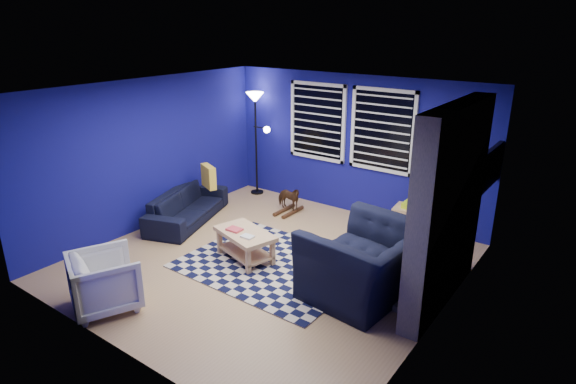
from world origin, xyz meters
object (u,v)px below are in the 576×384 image
object	(u,v)px
armchair_big	(365,262)
floor_lamp	(256,112)
armchair_bent	(105,281)
rocking_horse	(288,198)
tv	(490,168)
coffee_table	(245,239)
sofa	(187,206)
cabinet	(413,222)

from	to	relation	value
armchair_big	floor_lamp	xyz separation A→B (m)	(-3.58, 2.21, 1.21)
armchair_bent	rocking_horse	size ratio (longest dim) A/B	1.49
tv	coffee_table	size ratio (longest dim) A/B	0.95
tv	rocking_horse	size ratio (longest dim) A/B	1.89
sofa	coffee_table	xyz separation A→B (m)	(1.78, -0.51, 0.05)
sofa	floor_lamp	bearing A→B (deg)	-21.53
armchair_bent	coffee_table	world-z (taller)	armchair_bent
armchair_big	armchair_bent	xyz separation A→B (m)	(-2.44, -2.11, -0.11)
coffee_table	cabinet	distance (m)	2.77
coffee_table	floor_lamp	world-z (taller)	floor_lamp
cabinet	floor_lamp	bearing A→B (deg)	170.90
tv	floor_lamp	distance (m)	4.49
tv	armchair_bent	size ratio (longest dim) A/B	1.27
tv	armchair_bent	bearing A→B (deg)	-129.26
rocking_horse	armchair_big	bearing A→B (deg)	-125.26
armchair_bent	sofa	bearing A→B (deg)	-39.20
sofa	armchair_big	bearing A→B (deg)	-114.82
cabinet	floor_lamp	distance (m)	3.68
sofa	rocking_horse	distance (m)	1.82
tv	floor_lamp	size ratio (longest dim) A/B	0.49
floor_lamp	cabinet	bearing A→B (deg)	-2.95
tv	armchair_big	xyz separation A→B (m)	(-0.89, -1.96, -0.93)
coffee_table	cabinet	size ratio (longest dim) A/B	1.62
armchair_bent	rocking_horse	xyz separation A→B (m)	(0.00, 3.82, -0.06)
sofa	floor_lamp	world-z (taller)	floor_lamp
armchair_big	coffee_table	xyz separation A→B (m)	(-1.88, -0.15, -0.15)
armchair_bent	coffee_table	bearing A→B (deg)	-81.38
armchair_big	sofa	bearing A→B (deg)	-89.76
rocking_horse	cabinet	size ratio (longest dim) A/B	0.81
sofa	tv	bearing A→B (deg)	-89.76
armchair_big	rocking_horse	size ratio (longest dim) A/B	2.75
rocking_horse	coffee_table	world-z (taller)	rocking_horse
armchair_bent	cabinet	world-z (taller)	armchair_bent
tv	cabinet	world-z (taller)	tv
armchair_bent	cabinet	size ratio (longest dim) A/B	1.21
armchair_bent	rocking_horse	world-z (taller)	armchair_bent
tv	armchair_big	world-z (taller)	tv
armchair_bent	floor_lamp	distance (m)	4.66
armchair_bent	floor_lamp	size ratio (longest dim) A/B	0.38
tv	rocking_horse	bearing A→B (deg)	-175.61
tv	sofa	size ratio (longest dim) A/B	0.53
rocking_horse	coffee_table	distance (m)	1.95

